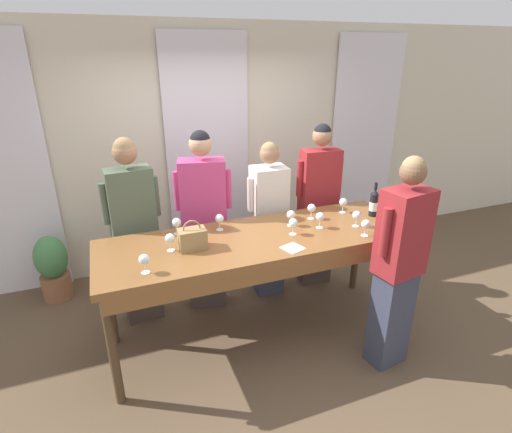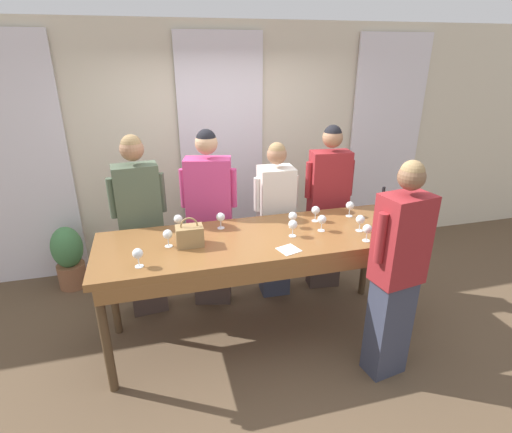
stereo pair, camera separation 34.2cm
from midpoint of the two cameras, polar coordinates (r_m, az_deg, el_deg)
name	(u,v)px [view 1 (the left image)]	position (r m, az deg, el deg)	size (l,w,h in m)	color
ground_plane	(259,333)	(3.94, -2.10, -16.34)	(18.00, 18.00, 0.00)	brown
wall_back	(207,149)	(4.84, -9.09, 9.45)	(12.00, 0.06, 2.80)	beige
curtain_panel_center	(208,155)	(4.80, -8.88, 8.64)	(0.98, 0.03, 2.69)	white
curtain_panel_right	(364,141)	(5.65, 13.44, 10.40)	(0.98, 0.03, 2.69)	white
tasting_bar	(261,247)	(3.42, -2.19, -4.45)	(2.71, 0.88, 1.01)	brown
wine_bottle	(374,203)	(3.89, 14.11, 1.80)	(0.08, 0.08, 0.33)	black
handbag	(192,238)	(3.23, -12.10, -3.15)	(0.22, 0.14, 0.25)	#997A4C
wine_glass_front_left	(312,208)	(3.73, 5.36, 1.10)	(0.08, 0.08, 0.15)	white
wine_glass_front_mid	(177,223)	(3.51, -14.05, -0.94)	(0.08, 0.08, 0.15)	white
wine_glass_front_right	(170,239)	(3.23, -15.18, -3.18)	(0.08, 0.08, 0.15)	white
wine_glass_center_left	(357,216)	(3.62, 11.60, 0.07)	(0.08, 0.08, 0.15)	white
wine_glass_center_mid	(219,219)	(3.51, -8.04, -0.40)	(0.08, 0.08, 0.15)	white
wine_glass_center_right	(144,260)	(2.97, -18.92, -5.97)	(0.08, 0.08, 0.15)	white
wine_glass_back_left	(291,215)	(3.56, 2.30, 0.15)	(0.08, 0.08, 0.15)	white
wine_glass_back_mid	(366,225)	(3.45, 12.72, -1.19)	(0.08, 0.08, 0.15)	white
wine_glass_back_right	(293,223)	(3.40, 2.50, -1.04)	(0.08, 0.08, 0.15)	white
wine_glass_near_host	(320,217)	(3.54, 6.44, -0.14)	(0.08, 0.08, 0.15)	white
wine_glass_by_bottle	(343,202)	(3.92, 9.94, 1.94)	(0.08, 0.08, 0.15)	white
napkin	(293,248)	(3.20, 2.23, -4.59)	(0.19, 0.19, 0.00)	white
guest_olive_jacket	(135,231)	(3.89, -19.38, -2.07)	(0.52, 0.27, 1.81)	#473833
guest_pink_top	(204,221)	(3.94, -9.86, -0.71)	(0.55, 0.33, 1.83)	#473833
guest_cream_sweater	(269,220)	(4.14, -0.54, -0.53)	(0.46, 0.29, 1.67)	#383D51
guest_striped_shirt	(318,205)	(4.33, 6.63, 1.63)	(0.52, 0.26, 1.81)	#473833
host_pouring	(398,266)	(3.27, 16.90, -6.80)	(0.48, 0.30, 1.80)	#383D51
potted_plant	(53,267)	(4.82, -28.90, -6.35)	(0.33, 0.33, 0.72)	#935B3D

